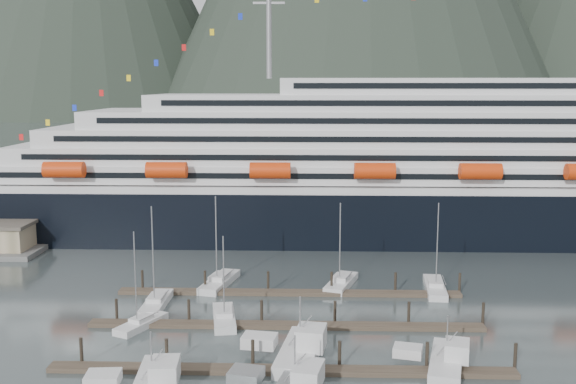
% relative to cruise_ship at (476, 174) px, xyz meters
% --- Properties ---
extents(ground, '(1600.00, 1600.00, 0.00)m').
position_rel_cruise_ship_xyz_m(ground, '(-30.03, -54.94, -12.04)').
color(ground, '#485455').
rests_on(ground, ground).
extents(cruise_ship, '(210.00, 30.40, 50.30)m').
position_rel_cruise_ship_xyz_m(cruise_ship, '(0.00, 0.00, 0.00)').
color(cruise_ship, black).
rests_on(cruise_ship, ground).
extents(dock_near, '(48.18, 2.28, 3.20)m').
position_rel_cruise_ship_xyz_m(dock_near, '(-34.95, -64.89, -11.73)').
color(dock_near, '#3F3428').
rests_on(dock_near, ground).
extents(dock_mid, '(48.18, 2.28, 3.20)m').
position_rel_cruise_ship_xyz_m(dock_mid, '(-34.95, -51.89, -11.73)').
color(dock_mid, '#3F3428').
rests_on(dock_mid, ground).
extents(dock_far, '(48.18, 2.28, 3.20)m').
position_rel_cruise_ship_xyz_m(dock_far, '(-34.95, -38.89, -11.73)').
color(dock_far, '#3F3428').
rests_on(dock_far, ground).
extents(sailboat_a, '(5.39, 8.03, 12.42)m').
position_rel_cruise_ship_xyz_m(sailboat_a, '(-52.57, -52.52, -11.64)').
color(sailboat_a, silver).
rests_on(sailboat_a, ground).
extents(sailboat_b, '(2.63, 9.95, 14.16)m').
position_rel_cruise_ship_xyz_m(sailboat_b, '(-52.49, -44.79, -11.62)').
color(sailboat_b, silver).
rests_on(sailboat_b, ground).
extents(sailboat_c, '(4.12, 9.77, 11.55)m').
position_rel_cruise_ship_xyz_m(sailboat_c, '(-42.77, -50.19, -11.63)').
color(sailboat_c, silver).
rests_on(sailboat_c, ground).
extents(sailboat_e, '(5.07, 11.29, 13.95)m').
position_rel_cruise_ship_xyz_m(sailboat_e, '(-45.37, -34.95, -11.61)').
color(sailboat_e, silver).
rests_on(sailboat_e, ground).
extents(sailboat_f, '(5.57, 10.11, 13.05)m').
position_rel_cruise_ship_xyz_m(sailboat_f, '(-27.53, -34.95, -11.61)').
color(sailboat_f, silver).
rests_on(sailboat_f, ground).
extents(sailboat_g, '(3.52, 10.72, 13.39)m').
position_rel_cruise_ship_xyz_m(sailboat_g, '(-14.21, -36.60, -11.62)').
color(sailboat_g, silver).
rests_on(sailboat_g, ground).
extents(trawler_a, '(9.00, 12.44, 6.70)m').
position_rel_cruise_ship_xyz_m(trawler_a, '(-47.28, -69.95, -11.17)').
color(trawler_a, silver).
rests_on(trawler_a, ground).
extents(trawler_b, '(9.33, 12.22, 7.67)m').
position_rel_cruise_ship_xyz_m(trawler_b, '(-33.28, -61.43, -11.08)').
color(trawler_b, silver).
rests_on(trawler_b, ground).
extents(trawler_d, '(8.34, 10.90, 6.18)m').
position_rel_cruise_ship_xyz_m(trawler_d, '(-18.04, -63.22, -11.22)').
color(trawler_d, silver).
rests_on(trawler_d, ground).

